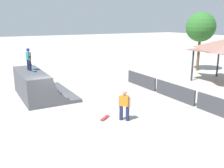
{
  "coord_description": "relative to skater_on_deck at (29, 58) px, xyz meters",
  "views": [
    {
      "loc": [
        14.45,
        -4.09,
        5.37
      ],
      "look_at": [
        -0.39,
        4.17,
        1.05
      ],
      "focal_mm": 40.0,
      "sensor_mm": 36.0,
      "label": 1
    }
  ],
  "objects": [
    {
      "name": "skateboard_on_deck",
      "position": [
        0.49,
        0.19,
        -0.86
      ],
      "size": [
        0.82,
        0.32,
        0.09
      ],
      "rotation": [
        0.0,
        0.0,
        0.15
      ],
      "color": "blue",
      "rests_on": "quarter_pipe_ramp"
    },
    {
      "name": "barrier_fence",
      "position": [
        5.62,
        8.68,
        -2.3
      ],
      "size": [
        11.77,
        0.12,
        1.05
      ],
      "color": "#3D3D42",
      "rests_on": "ground"
    },
    {
      "name": "skater_on_deck",
      "position": [
        0.0,
        0.0,
        0.0
      ],
      "size": [
        0.69,
        0.27,
        1.6
      ],
      "rotation": [
        0.0,
        0.0,
        0.17
      ],
      "color": "#1E2347",
      "rests_on": "quarter_pipe_ramp"
    },
    {
      "name": "quarter_pipe_ramp",
      "position": [
        0.46,
        0.34,
        -2.01
      ],
      "size": [
        5.46,
        3.51,
        1.91
      ],
      "color": "#4C4C51",
      "rests_on": "ground"
    },
    {
      "name": "skateboard_on_ground",
      "position": [
        6.53,
        2.69,
        -2.77
      ],
      "size": [
        0.62,
        0.77,
        0.09
      ],
      "rotation": [
        0.0,
        0.0,
        2.18
      ],
      "color": "silver",
      "rests_on": "ground"
    },
    {
      "name": "tree_beside_pavilion",
      "position": [
        -1.06,
        18.25,
        1.87
      ],
      "size": [
        3.15,
        3.15,
        6.3
      ],
      "color": "brown",
      "rests_on": "ground"
    },
    {
      "name": "bystander_walking",
      "position": [
        7.25,
        3.52,
        -1.89
      ],
      "size": [
        0.58,
        0.53,
        1.69
      ],
      "rotation": [
        0.0,
        0.0,
        3.85
      ],
      "color": "#1E2347",
      "rests_on": "ground"
    },
    {
      "name": "ground_plane",
      "position": [
        3.78,
        0.72,
        -2.83
      ],
      "size": [
        160.0,
        160.0,
        0.0
      ],
      "primitive_type": "plane",
      "color": "#ADA8A0"
    }
  ]
}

